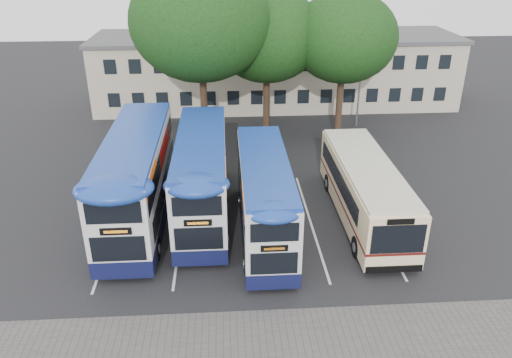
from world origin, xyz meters
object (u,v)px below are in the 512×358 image
Objects in this scene: bus_dd_right at (265,194)px; lamp_post at (362,65)px; tree_left at (200,21)px; tree_right at (344,38)px; bus_single at (365,187)px; tree_mid at (267,35)px; bus_dd_left at (137,175)px; bus_dd_mid at (202,173)px.

lamp_post is at bearing 60.96° from bus_dd_right.
tree_left is 1.30× the size of bus_dd_right.
tree_right is 1.08× the size of bus_dd_right.
bus_single is (-3.32, -14.57, -3.23)m from lamp_post.
bus_single is at bearing -102.83° from lamp_post.
tree_right reaches higher than lamp_post.
bus_dd_left is (-7.92, -12.61, -4.95)m from tree_mid.
tree_mid is 5.54m from tree_right.
lamp_post is at bearing 16.91° from tree_left.
bus_dd_left is at bearing 163.68° from bus_dd_right.
bus_single is at bearing -50.64° from tree_left.
tree_right is (-2.08, -2.24, 2.47)m from lamp_post.
bus_dd_left is 12.21m from bus_single.
bus_dd_left reaches higher than bus_single.
tree_mid is at bearing 84.88° from bus_dd_right.
tree_right is at bearing 84.28° from bus_single.
tree_mid is 0.94× the size of bus_dd_left.
tree_mid is at bearing 69.69° from bus_dd_mid.
tree_mid is (-7.56, -1.41, 2.55)m from lamp_post.
tree_left is at bearing 90.84° from bus_dd_mid.
tree_mid reaches higher than bus_single.
tree_right is at bearing 41.34° from bus_dd_left.
bus_dd_mid is at bearing -131.29° from tree_right.
bus_dd_right is at bearing -36.16° from bus_dd_mid.
lamp_post is 0.83× the size of bus_dd_mid.
bus_single is at bearing -6.21° from bus_dd_mid.
bus_dd_mid is 3.98m from bus_dd_right.
bus_dd_left is 1.07× the size of bus_dd_mid.
tree_right is at bearing -8.58° from tree_mid.
bus_dd_mid is (3.41, 0.41, -0.18)m from bus_dd_left.
tree_left is at bearing 72.44° from bus_dd_left.
tree_left reaches higher than bus_dd_left.
tree_mid is (4.66, 2.30, -1.36)m from tree_left.
lamp_post is at bearing 42.17° from bus_dd_left.
bus_dd_left is at bearing 177.44° from bus_single.
lamp_post is 0.84× the size of tree_right.
tree_mid is 1.02× the size of tree_right.
bus_single is at bearing 14.12° from bus_dd_right.
lamp_post reaches higher than bus_dd_mid.
lamp_post is 21.03m from bus_dd_left.
bus_single is at bearing -95.72° from tree_right.
tree_mid reaches higher than lamp_post.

